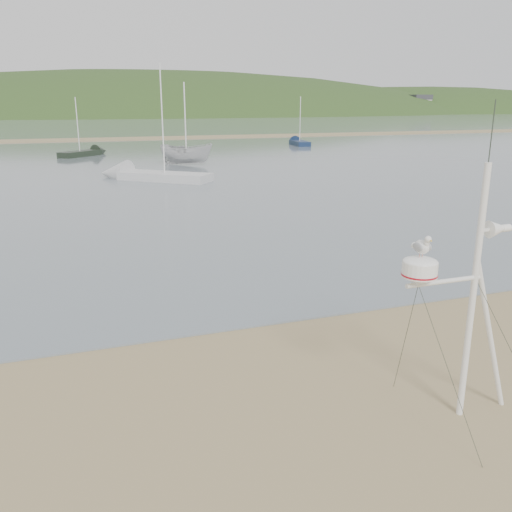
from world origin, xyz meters
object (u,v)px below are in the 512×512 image
object	(u,v)px
boat_white	(186,136)
sailboat_dark_mid	(90,152)
mast_rig	(466,349)
sailboat_white_near	(136,175)
sailboat_blue_far	(296,142)

from	to	relation	value
boat_white	sailboat_dark_mid	world-z (taller)	sailboat_dark_mid
mast_rig	sailboat_dark_mid	world-z (taller)	sailboat_dark_mid
boat_white	sailboat_dark_mid	distance (m)	13.10
mast_rig	sailboat_white_near	world-z (taller)	sailboat_white_near
boat_white	sailboat_blue_far	distance (m)	24.21
boat_white	sailboat_dark_mid	bearing A→B (deg)	67.33
mast_rig	sailboat_white_near	size ratio (longest dim) A/B	0.63
sailboat_blue_far	sailboat_white_near	size ratio (longest dim) A/B	0.78
boat_white	sailboat_white_near	distance (m)	8.79
boat_white	sailboat_dark_mid	xyz separation A→B (m)	(-6.74, 11.06, -1.97)
sailboat_blue_far	boat_white	bearing A→B (deg)	-135.01
sailboat_dark_mid	sailboat_blue_far	xyz separation A→B (m)	(23.81, 6.00, -0.00)
boat_white	sailboat_white_near	size ratio (longest dim) A/B	0.57
mast_rig	sailboat_dark_mid	size ratio (longest dim) A/B	0.86
boat_white	mast_rig	bearing A→B (deg)	-149.97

